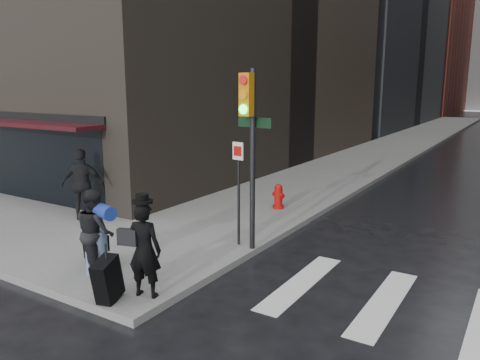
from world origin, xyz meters
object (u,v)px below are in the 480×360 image
object	(u,v)px
man_overcoat	(137,254)
man_jeans	(96,231)
traffic_light	(249,135)
fire_hydrant	(278,197)
man_greycoat	(83,185)

from	to	relation	value
man_overcoat	man_jeans	bearing A→B (deg)	-30.19
man_jeans	traffic_light	size ratio (longest dim) A/B	0.43
man_overcoat	traffic_light	distance (m)	3.59
man_jeans	traffic_light	bearing A→B (deg)	-98.52
man_jeans	fire_hydrant	size ratio (longest dim) A/B	2.25
man_overcoat	fire_hydrant	world-z (taller)	man_overcoat
fire_hydrant	man_greycoat	bearing A→B (deg)	-135.94
man_greycoat	traffic_light	bearing A→B (deg)	150.49
man_greycoat	traffic_light	xyz separation A→B (m)	(5.02, 0.35, 1.58)
man_overcoat	man_jeans	size ratio (longest dim) A/B	1.10
man_jeans	traffic_light	world-z (taller)	traffic_light
traffic_light	man_greycoat	bearing A→B (deg)	-168.00
man_overcoat	man_jeans	world-z (taller)	man_overcoat
man_overcoat	fire_hydrant	distance (m)	6.64
man_greycoat	man_jeans	bearing A→B (deg)	110.10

